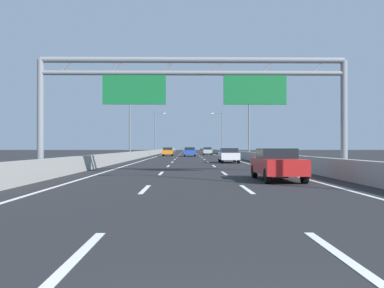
% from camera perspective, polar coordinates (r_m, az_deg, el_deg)
% --- Properties ---
extents(ground_plane, '(260.00, 260.00, 0.00)m').
position_cam_1_polar(ground_plane, '(102.21, -0.49, -1.28)').
color(ground_plane, '#262628').
extents(lane_dash_left_0, '(0.16, 3.00, 0.01)m').
position_cam_1_polar(lane_dash_left_0, '(6.07, -15.40, -14.59)').
color(lane_dash_left_0, white).
rests_on(lane_dash_left_0, ground_plane).
extents(lane_dash_left_1, '(0.16, 3.00, 0.01)m').
position_cam_1_polar(lane_dash_left_1, '(14.85, -6.47, -6.19)').
color(lane_dash_left_1, white).
rests_on(lane_dash_left_1, ground_plane).
extents(lane_dash_left_2, '(0.16, 3.00, 0.01)m').
position_cam_1_polar(lane_dash_left_2, '(23.79, -4.27, -4.03)').
color(lane_dash_left_2, white).
rests_on(lane_dash_left_2, ground_plane).
extents(lane_dash_left_3, '(0.16, 3.00, 0.01)m').
position_cam_1_polar(lane_dash_left_3, '(32.76, -3.28, -3.04)').
color(lane_dash_left_3, white).
rests_on(lane_dash_left_3, ground_plane).
extents(lane_dash_left_4, '(0.16, 3.00, 0.01)m').
position_cam_1_polar(lane_dash_left_4, '(41.75, -2.71, -2.48)').
color(lane_dash_left_4, white).
rests_on(lane_dash_left_4, ground_plane).
extents(lane_dash_left_5, '(0.16, 3.00, 0.01)m').
position_cam_1_polar(lane_dash_left_5, '(50.74, -2.35, -2.12)').
color(lane_dash_left_5, white).
rests_on(lane_dash_left_5, ground_plane).
extents(lane_dash_left_6, '(0.16, 3.00, 0.01)m').
position_cam_1_polar(lane_dash_left_6, '(59.73, -2.09, -1.87)').
color(lane_dash_left_6, white).
rests_on(lane_dash_left_6, ground_plane).
extents(lane_dash_left_7, '(0.16, 3.00, 0.01)m').
position_cam_1_polar(lane_dash_left_7, '(68.73, -1.91, -1.68)').
color(lane_dash_left_7, white).
rests_on(lane_dash_left_7, ground_plane).
extents(lane_dash_left_8, '(0.16, 3.00, 0.01)m').
position_cam_1_polar(lane_dash_left_8, '(77.72, -1.76, -1.54)').
color(lane_dash_left_8, white).
rests_on(lane_dash_left_8, ground_plane).
extents(lane_dash_left_9, '(0.16, 3.00, 0.01)m').
position_cam_1_polar(lane_dash_left_9, '(86.72, -1.65, -1.43)').
color(lane_dash_left_9, white).
rests_on(lane_dash_left_9, ground_plane).
extents(lane_dash_left_10, '(0.16, 3.00, 0.01)m').
position_cam_1_polar(lane_dash_left_10, '(95.72, -1.55, -1.33)').
color(lane_dash_left_10, white).
rests_on(lane_dash_left_10, ground_plane).
extents(lane_dash_left_11, '(0.16, 3.00, 0.01)m').
position_cam_1_polar(lane_dash_left_11, '(104.72, -1.48, -1.26)').
color(lane_dash_left_11, white).
rests_on(lane_dash_left_11, ground_plane).
extents(lane_dash_left_12, '(0.16, 3.00, 0.01)m').
position_cam_1_polar(lane_dash_left_12, '(113.72, -1.41, -1.19)').
color(lane_dash_left_12, white).
rests_on(lane_dash_left_12, ground_plane).
extents(lane_dash_left_13, '(0.16, 3.00, 0.01)m').
position_cam_1_polar(lane_dash_left_13, '(122.71, -1.36, -1.14)').
color(lane_dash_left_13, white).
rests_on(lane_dash_left_13, ground_plane).
extents(lane_dash_left_14, '(0.16, 3.00, 0.01)m').
position_cam_1_polar(lane_dash_left_14, '(131.71, -1.31, -1.09)').
color(lane_dash_left_14, white).
rests_on(lane_dash_left_14, ground_plane).
extents(lane_dash_left_15, '(0.16, 3.00, 0.01)m').
position_cam_1_polar(lane_dash_left_15, '(140.71, -1.27, -1.05)').
color(lane_dash_left_15, white).
rests_on(lane_dash_left_15, ground_plane).
extents(lane_dash_left_16, '(0.16, 3.00, 0.01)m').
position_cam_1_polar(lane_dash_left_16, '(149.71, -1.23, -1.01)').
color(lane_dash_left_16, white).
rests_on(lane_dash_left_16, ground_plane).
extents(lane_dash_left_17, '(0.16, 3.00, 0.01)m').
position_cam_1_polar(lane_dash_left_17, '(158.71, -1.20, -0.98)').
color(lane_dash_left_17, white).
rests_on(lane_dash_left_17, ground_plane).
extents(lane_dash_right_0, '(0.16, 3.00, 0.01)m').
position_cam_1_polar(lane_dash_right_0, '(6.25, 19.66, -14.17)').
color(lane_dash_right_0, white).
rests_on(lane_dash_right_0, ground_plane).
extents(lane_dash_right_1, '(0.16, 3.00, 0.01)m').
position_cam_1_polar(lane_dash_right_1, '(14.92, 7.50, -6.16)').
color(lane_dash_right_1, white).
rests_on(lane_dash_right_1, ground_plane).
extents(lane_dash_right_2, '(0.16, 3.00, 0.01)m').
position_cam_1_polar(lane_dash_right_2, '(23.84, 4.42, -4.02)').
color(lane_dash_right_2, white).
rests_on(lane_dash_right_2, ground_plane).
extents(lane_dash_right_3, '(0.16, 3.00, 0.01)m').
position_cam_1_polar(lane_dash_right_3, '(32.80, 3.03, -3.04)').
color(lane_dash_right_3, white).
rests_on(lane_dash_right_3, ground_plane).
extents(lane_dash_right_4, '(0.16, 3.00, 0.01)m').
position_cam_1_polar(lane_dash_right_4, '(41.78, 2.23, -2.48)').
color(lane_dash_right_4, white).
rests_on(lane_dash_right_4, ground_plane).
extents(lane_dash_right_5, '(0.16, 3.00, 0.01)m').
position_cam_1_polar(lane_dash_right_5, '(50.76, 1.72, -2.12)').
color(lane_dash_right_5, white).
rests_on(lane_dash_right_5, ground_plane).
extents(lane_dash_right_6, '(0.16, 3.00, 0.01)m').
position_cam_1_polar(lane_dash_right_6, '(59.75, 1.36, -1.87)').
color(lane_dash_right_6, white).
rests_on(lane_dash_right_6, ground_plane).
extents(lane_dash_right_7, '(0.16, 3.00, 0.01)m').
position_cam_1_polar(lane_dash_right_7, '(68.74, 1.10, -1.68)').
color(lane_dash_right_7, white).
rests_on(lane_dash_right_7, ground_plane).
extents(lane_dash_right_8, '(0.16, 3.00, 0.01)m').
position_cam_1_polar(lane_dash_right_8, '(77.74, 0.89, -1.54)').
color(lane_dash_right_8, white).
rests_on(lane_dash_right_8, ground_plane).
extents(lane_dash_right_9, '(0.16, 3.00, 0.01)m').
position_cam_1_polar(lane_dash_right_9, '(86.73, 0.73, -1.43)').
color(lane_dash_right_9, white).
rests_on(lane_dash_right_9, ground_plane).
extents(lane_dash_right_10, '(0.16, 3.00, 0.01)m').
position_cam_1_polar(lane_dash_right_10, '(95.73, 0.60, -1.33)').
color(lane_dash_right_10, white).
rests_on(lane_dash_right_10, ground_plane).
extents(lane_dash_right_11, '(0.16, 3.00, 0.01)m').
position_cam_1_polar(lane_dash_right_11, '(104.73, 0.49, -1.26)').
color(lane_dash_right_11, white).
rests_on(lane_dash_right_11, ground_plane).
extents(lane_dash_right_12, '(0.16, 3.00, 0.01)m').
position_cam_1_polar(lane_dash_right_12, '(113.73, 0.40, -1.19)').
color(lane_dash_right_12, white).
rests_on(lane_dash_right_12, ground_plane).
extents(lane_dash_right_13, '(0.16, 3.00, 0.01)m').
position_cam_1_polar(lane_dash_right_13, '(122.72, 0.32, -1.14)').
color(lane_dash_right_13, white).
rests_on(lane_dash_right_13, ground_plane).
extents(lane_dash_right_14, '(0.16, 3.00, 0.01)m').
position_cam_1_polar(lane_dash_right_14, '(131.72, 0.26, -1.09)').
color(lane_dash_right_14, white).
rests_on(lane_dash_right_14, ground_plane).
extents(lane_dash_right_15, '(0.16, 3.00, 0.01)m').
position_cam_1_polar(lane_dash_right_15, '(140.72, 0.20, -1.05)').
color(lane_dash_right_15, white).
rests_on(lane_dash_right_15, ground_plane).
extents(lane_dash_right_16, '(0.16, 3.00, 0.01)m').
position_cam_1_polar(lane_dash_right_16, '(149.72, 0.15, -1.01)').
color(lane_dash_right_16, white).
rests_on(lane_dash_right_16, ground_plane).
extents(lane_dash_right_17, '(0.16, 3.00, 0.01)m').
position_cam_1_polar(lane_dash_right_17, '(158.72, 0.10, -0.98)').
color(lane_dash_right_17, white).
rests_on(lane_dash_right_17, ground_plane).
extents(edge_line_left, '(0.16, 176.00, 0.01)m').
position_cam_1_polar(edge_line_left, '(90.34, -3.80, -1.39)').
color(edge_line_left, white).
rests_on(edge_line_left, ground_plane).
extents(edge_line_right, '(0.16, 176.00, 0.01)m').
position_cam_1_polar(edge_line_right, '(90.38, 2.87, -1.39)').
color(edge_line_right, white).
rests_on(edge_line_right, ground_plane).
extents(barrier_left, '(0.45, 220.00, 0.95)m').
position_cam_1_polar(barrier_left, '(112.39, -4.02, -0.96)').
color(barrier_left, '#9E9E99').
rests_on(barrier_left, ground_plane).
extents(barrier_right, '(0.45, 220.00, 0.95)m').
position_cam_1_polar(barrier_right, '(112.43, 3.02, -0.96)').
color(barrier_right, '#9E9E99').
rests_on(barrier_right, ground_plane).
extents(sign_gantry, '(16.75, 0.36, 6.36)m').
position_cam_1_polar(sign_gantry, '(22.63, 0.18, 8.04)').
color(sign_gantry, gray).
rests_on(sign_gantry, ground_plane).
extents(streetlamp_left_mid, '(2.58, 0.28, 9.50)m').
position_cam_1_polar(streetlamp_left_mid, '(54.22, -8.26, 3.69)').
color(streetlamp_left_mid, slate).
rests_on(streetlamp_left_mid, ground_plane).
extents(streetlamp_right_mid, '(2.58, 0.28, 9.50)m').
position_cam_1_polar(streetlamp_right_mid, '(54.31, 7.58, 3.68)').
color(streetlamp_right_mid, slate).
rests_on(streetlamp_right_mid, ground_plane).
extents(streetlamp_left_far, '(2.58, 0.28, 9.50)m').
position_cam_1_polar(streetlamp_left_far, '(95.45, -4.96, 1.90)').
color(streetlamp_left_far, slate).
rests_on(streetlamp_left_far, ground_plane).
extents(streetlamp_right_far, '(2.58, 0.28, 9.50)m').
position_cam_1_polar(streetlamp_right_far, '(95.50, 4.01, 1.90)').
color(streetlamp_right_far, slate).
rests_on(streetlamp_right_far, ground_plane).
extents(white_car, '(1.73, 4.19, 1.41)m').
position_cam_1_polar(white_car, '(39.86, 5.06, -1.53)').
color(white_car, silver).
rests_on(white_car, ground_plane).
extents(silver_car, '(1.72, 4.14, 1.49)m').
position_cam_1_polar(silver_car, '(82.33, 2.13, -0.95)').
color(silver_car, '#A8ADB2').
rests_on(silver_car, ground_plane).
extents(blue_car, '(1.85, 4.34, 1.48)m').
position_cam_1_polar(blue_car, '(67.51, -0.33, -1.06)').
color(blue_car, '#2347AD').
rests_on(blue_car, ground_plane).
extents(red_car, '(1.75, 4.36, 1.44)m').
position_cam_1_polar(red_car, '(19.04, 11.59, -2.69)').
color(red_car, red).
rests_on(red_car, ground_plane).
extents(orange_car, '(1.77, 4.18, 1.45)m').
position_cam_1_polar(orange_car, '(71.24, -3.34, -1.03)').
color(orange_car, orange).
rests_on(orange_car, ground_plane).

